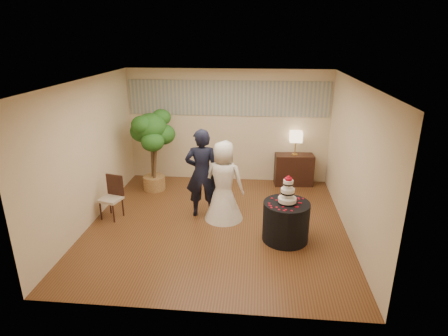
# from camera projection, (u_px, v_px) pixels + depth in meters

# --- Properties ---
(floor) EXTENTS (5.00, 5.00, 0.00)m
(floor) POSITION_uv_depth(u_px,v_px,m) (217.00, 224.00, 7.46)
(floor) COLOR brown
(floor) RESTS_ON ground
(ceiling) EXTENTS (5.00, 5.00, 0.00)m
(ceiling) POSITION_uv_depth(u_px,v_px,m) (216.00, 81.00, 6.51)
(ceiling) COLOR white
(ceiling) RESTS_ON wall_back
(wall_back) EXTENTS (5.00, 0.06, 2.80)m
(wall_back) POSITION_uv_depth(u_px,v_px,m) (228.00, 126.00, 9.32)
(wall_back) COLOR beige
(wall_back) RESTS_ON ground
(wall_front) EXTENTS (5.00, 0.06, 2.80)m
(wall_front) POSITION_uv_depth(u_px,v_px,m) (194.00, 220.00, 4.64)
(wall_front) COLOR beige
(wall_front) RESTS_ON ground
(wall_left) EXTENTS (0.06, 5.00, 2.80)m
(wall_left) POSITION_uv_depth(u_px,v_px,m) (88.00, 154.00, 7.20)
(wall_left) COLOR beige
(wall_left) RESTS_ON ground
(wall_right) EXTENTS (0.06, 5.00, 2.80)m
(wall_right) POSITION_uv_depth(u_px,v_px,m) (354.00, 162.00, 6.76)
(wall_right) COLOR beige
(wall_right) RESTS_ON ground
(mural_border) EXTENTS (4.90, 0.02, 0.85)m
(mural_border) POSITION_uv_depth(u_px,v_px,m) (228.00, 98.00, 9.07)
(mural_border) COLOR #999E91
(mural_border) RESTS_ON wall_back
(groom) EXTENTS (0.72, 0.51, 1.85)m
(groom) POSITION_uv_depth(u_px,v_px,m) (202.00, 173.00, 7.54)
(groom) COLOR black
(groom) RESTS_ON floor
(bride) EXTENTS (0.95, 0.93, 1.64)m
(bride) POSITION_uv_depth(u_px,v_px,m) (224.00, 181.00, 7.43)
(bride) COLOR white
(bride) RESTS_ON floor
(cake_table) EXTENTS (0.97, 0.97, 0.74)m
(cake_table) POSITION_uv_depth(u_px,v_px,m) (286.00, 221.00, 6.78)
(cake_table) COLOR black
(cake_table) RESTS_ON floor
(wedding_cake) EXTENTS (0.33, 0.33, 0.52)m
(wedding_cake) POSITION_uv_depth(u_px,v_px,m) (288.00, 189.00, 6.57)
(wedding_cake) COLOR white
(wedding_cake) RESTS_ON cake_table
(console) EXTENTS (0.97, 0.49, 0.78)m
(console) POSITION_uv_depth(u_px,v_px,m) (294.00, 170.00, 9.30)
(console) COLOR black
(console) RESTS_ON floor
(table_lamp) EXTENTS (0.30, 0.30, 0.58)m
(table_lamp) POSITION_uv_depth(u_px,v_px,m) (295.00, 143.00, 9.07)
(table_lamp) COLOR beige
(table_lamp) RESTS_ON console
(ficus_tree) EXTENTS (1.29, 1.29, 1.97)m
(ficus_tree) POSITION_uv_depth(u_px,v_px,m) (152.00, 151.00, 8.79)
(ficus_tree) COLOR #235A1C
(ficus_tree) RESTS_ON floor
(side_chair) EXTENTS (0.51, 0.52, 0.88)m
(side_chair) POSITION_uv_depth(u_px,v_px,m) (111.00, 198.00, 7.57)
(side_chair) COLOR black
(side_chair) RESTS_ON floor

